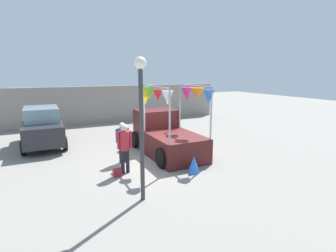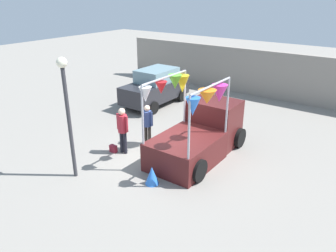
# 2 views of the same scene
# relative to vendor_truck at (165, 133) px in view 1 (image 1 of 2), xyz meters

# --- Properties ---
(ground_plane) EXTENTS (60.00, 60.00, 0.00)m
(ground_plane) POSITION_rel_vendor_truck_xyz_m (-0.95, -0.94, -0.89)
(ground_plane) COLOR gray
(vendor_truck) EXTENTS (2.40, 4.08, 3.01)m
(vendor_truck) POSITION_rel_vendor_truck_xyz_m (0.00, 0.00, 0.00)
(vendor_truck) COLOR #4C1919
(vendor_truck) RESTS_ON ground
(parked_car) EXTENTS (1.88, 4.00, 1.88)m
(parked_car) POSITION_rel_vendor_truck_xyz_m (-4.84, 3.54, 0.05)
(parked_car) COLOR #26262B
(parked_car) RESTS_ON ground
(person_customer) EXTENTS (0.53, 0.34, 1.77)m
(person_customer) POSITION_rel_vendor_truck_xyz_m (-2.34, -1.66, 0.18)
(person_customer) COLOR black
(person_customer) RESTS_ON ground
(person_vendor) EXTENTS (0.53, 0.34, 1.62)m
(person_vendor) POSITION_rel_vendor_truck_xyz_m (-2.09, -0.54, 0.08)
(person_vendor) COLOR #2D2823
(person_vendor) RESTS_ON ground
(handbag) EXTENTS (0.28, 0.16, 0.28)m
(handbag) POSITION_rel_vendor_truck_xyz_m (-2.69, -1.86, -0.75)
(handbag) COLOR maroon
(handbag) RESTS_ON ground
(street_lamp) EXTENTS (0.32, 0.32, 3.91)m
(street_lamp) POSITION_rel_vendor_truck_xyz_m (-2.49, -3.80, 1.66)
(street_lamp) COLOR #333338
(street_lamp) RESTS_ON ground
(brick_boundary_wall) EXTENTS (18.00, 0.36, 2.60)m
(brick_boundary_wall) POSITION_rel_vendor_truck_xyz_m (-0.95, 8.17, 0.41)
(brick_boundary_wall) COLOR gray
(brick_boundary_wall) RESTS_ON ground
(folded_kite_bundle_azure) EXTENTS (0.62, 0.62, 0.60)m
(folded_kite_bundle_azure) POSITION_rel_vendor_truck_xyz_m (-0.15, -2.71, -0.59)
(folded_kite_bundle_azure) COLOR blue
(folded_kite_bundle_azure) RESTS_ON ground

